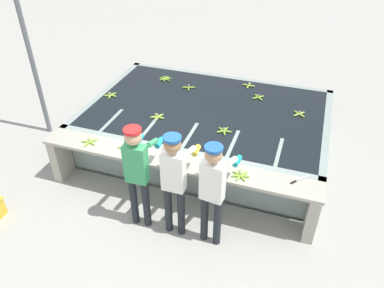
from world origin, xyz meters
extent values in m
plane|color=#A3A099|center=(0.00, 0.00, 0.00)|extent=(80.00, 80.00, 0.00)
cube|color=gray|center=(0.00, 1.96, 0.03)|extent=(4.47, 3.02, 0.06)
cube|color=gray|center=(0.00, 0.51, 0.43)|extent=(4.47, 0.12, 0.87)
cube|color=gray|center=(0.00, 3.41, 0.43)|extent=(4.47, 0.12, 0.87)
cube|color=gray|center=(-2.17, 1.96, 0.43)|extent=(0.12, 3.02, 0.87)
cube|color=gray|center=(2.17, 1.96, 0.43)|extent=(0.12, 3.02, 0.87)
cube|color=black|center=(0.00, 1.96, 0.46)|extent=(4.23, 2.78, 0.80)
cube|color=gray|center=(-1.49, 0.97, 0.43)|extent=(0.06, 0.80, 0.87)
cube|color=gray|center=(-0.74, 0.97, 0.43)|extent=(0.06, 0.80, 0.87)
cube|color=gray|center=(0.00, 0.97, 0.43)|extent=(0.06, 0.80, 0.87)
cube|color=gray|center=(0.74, 0.97, 0.43)|extent=(0.06, 0.80, 0.87)
cube|color=gray|center=(1.49, 0.97, 0.43)|extent=(0.06, 0.80, 0.87)
cube|color=#A8A393|center=(0.00, 0.23, 0.84)|extent=(4.47, 0.45, 0.05)
cube|color=#A8A393|center=(-2.13, 0.23, 0.41)|extent=(0.16, 0.41, 0.82)
cube|color=#A8A393|center=(2.13, 0.23, 0.41)|extent=(0.16, 0.41, 0.82)
cylinder|color=#1E2328|center=(-0.42, -0.38, 0.43)|extent=(0.11, 0.11, 0.86)
cylinder|color=#1E2328|center=(-0.22, -0.37, 0.43)|extent=(0.11, 0.11, 0.86)
cube|color=#38995B|center=(-0.32, -0.38, 1.16)|extent=(0.33, 0.18, 0.61)
sphere|color=tan|center=(-0.32, -0.38, 1.61)|extent=(0.23, 0.23, 0.23)
cylinder|color=red|center=(-0.32, -0.38, 1.71)|extent=(0.24, 0.24, 0.04)
cylinder|color=#38995B|center=(-0.49, -0.13, 1.38)|extent=(0.09, 0.31, 0.18)
cylinder|color=#1EA3AD|center=(-0.50, 0.12, 1.21)|extent=(0.09, 0.20, 0.08)
cylinder|color=#38995B|center=(-0.17, -0.12, 1.38)|extent=(0.09, 0.31, 0.18)
cylinder|color=#1EA3AD|center=(-0.18, 0.13, 1.21)|extent=(0.09, 0.20, 0.08)
cylinder|color=#1E2328|center=(0.13, -0.36, 0.42)|extent=(0.11, 0.11, 0.85)
cylinder|color=#1E2328|center=(0.33, -0.36, 0.42)|extent=(0.11, 0.11, 0.85)
cube|color=white|center=(0.23, -0.36, 1.15)|extent=(0.32, 0.17, 0.60)
sphere|color=#9E704C|center=(0.23, -0.36, 1.60)|extent=(0.23, 0.23, 0.23)
cylinder|color=#1E5199|center=(0.23, -0.36, 1.70)|extent=(0.24, 0.24, 0.04)
cylinder|color=white|center=(0.07, -0.11, 1.37)|extent=(0.08, 0.31, 0.18)
cylinder|color=gold|center=(0.07, 0.14, 1.20)|extent=(0.09, 0.20, 0.08)
cylinder|color=white|center=(0.39, -0.11, 1.37)|extent=(0.08, 0.31, 0.18)
cylinder|color=gold|center=(0.39, 0.14, 1.20)|extent=(0.09, 0.20, 0.08)
cylinder|color=#1E2328|center=(0.68, -0.35, 0.42)|extent=(0.11, 0.11, 0.84)
cylinder|color=#1E2328|center=(0.88, -0.38, 0.42)|extent=(0.11, 0.11, 0.84)
cube|color=white|center=(0.78, -0.36, 1.13)|extent=(0.34, 0.21, 0.59)
sphere|color=tan|center=(0.78, -0.36, 1.57)|extent=(0.23, 0.23, 0.23)
cylinder|color=#1E5199|center=(0.78, -0.36, 1.68)|extent=(0.24, 0.24, 0.04)
cylinder|color=white|center=(0.65, -0.10, 1.34)|extent=(0.12, 0.32, 0.18)
cylinder|color=teal|center=(0.68, 0.15, 1.18)|extent=(0.11, 0.21, 0.08)
cylinder|color=white|center=(0.97, -0.13, 1.34)|extent=(0.12, 0.32, 0.18)
cylinder|color=teal|center=(1.00, 0.11, 1.18)|extent=(0.11, 0.21, 0.08)
ellipsoid|color=#9EC642|center=(0.61, 3.11, 0.88)|extent=(0.17, 0.04, 0.04)
ellipsoid|color=#9EC642|center=(0.55, 3.17, 0.88)|extent=(0.04, 0.17, 0.04)
ellipsoid|color=#9EC642|center=(0.50, 3.12, 0.88)|extent=(0.17, 0.04, 0.04)
ellipsoid|color=#9EC642|center=(0.55, 3.06, 0.88)|extent=(0.04, 0.17, 0.04)
cylinder|color=tan|center=(0.55, 3.12, 0.91)|extent=(0.03, 0.03, 0.04)
ellipsoid|color=#9EC642|center=(1.63, 2.29, 0.88)|extent=(0.15, 0.14, 0.04)
ellipsoid|color=#9EC642|center=(1.63, 2.21, 0.88)|extent=(0.14, 0.15, 0.04)
ellipsoid|color=#9EC642|center=(1.71, 2.22, 0.88)|extent=(0.15, 0.14, 0.04)
ellipsoid|color=#9EC642|center=(1.71, 2.30, 0.88)|extent=(0.14, 0.15, 0.04)
cylinder|color=tan|center=(1.67, 2.25, 0.91)|extent=(0.03, 0.03, 0.04)
ellipsoid|color=#8CB738|center=(0.80, 2.70, 0.88)|extent=(0.14, 0.15, 0.04)
ellipsoid|color=#8CB738|center=(0.80, 2.62, 0.88)|extent=(0.15, 0.14, 0.04)
ellipsoid|color=#8CB738|center=(0.88, 2.62, 0.88)|extent=(0.14, 0.15, 0.04)
ellipsoid|color=#8CB738|center=(0.88, 2.69, 0.88)|extent=(0.15, 0.14, 0.04)
cylinder|color=tan|center=(0.84, 2.66, 0.91)|extent=(0.03, 0.03, 0.04)
ellipsoid|color=#7FAD33|center=(0.54, 1.20, 0.88)|extent=(0.09, 0.17, 0.04)
ellipsoid|color=#7FAD33|center=(0.57, 1.26, 0.88)|extent=(0.17, 0.04, 0.04)
ellipsoid|color=#7FAD33|center=(0.53, 1.31, 0.88)|extent=(0.08, 0.17, 0.04)
ellipsoid|color=#7FAD33|center=(0.47, 1.28, 0.88)|extent=(0.16, 0.12, 0.04)
ellipsoid|color=#7FAD33|center=(0.47, 1.22, 0.88)|extent=(0.16, 0.13, 0.04)
cylinder|color=tan|center=(0.52, 1.25, 0.91)|extent=(0.03, 0.03, 0.04)
ellipsoid|color=#7FAD33|center=(-0.66, 2.60, 0.88)|extent=(0.17, 0.09, 0.04)
ellipsoid|color=#7FAD33|center=(-0.59, 2.57, 0.88)|extent=(0.09, 0.17, 0.04)
ellipsoid|color=#7FAD33|center=(-0.55, 2.64, 0.88)|extent=(0.17, 0.09, 0.04)
ellipsoid|color=#7FAD33|center=(-0.62, 2.67, 0.88)|extent=(0.09, 0.17, 0.04)
cylinder|color=tan|center=(-0.60, 2.62, 0.91)|extent=(0.03, 0.03, 0.04)
ellipsoid|color=#9EC642|center=(-0.78, 1.36, 0.88)|extent=(0.15, 0.15, 0.04)
ellipsoid|color=#9EC642|center=(-0.79, 1.29, 0.88)|extent=(0.17, 0.11, 0.04)
ellipsoid|color=#9EC642|center=(-0.73, 1.26, 0.88)|extent=(0.06, 0.17, 0.04)
ellipsoid|color=#9EC642|center=(-0.69, 1.31, 0.88)|extent=(0.17, 0.06, 0.04)
ellipsoid|color=#9EC642|center=(-0.72, 1.37, 0.88)|extent=(0.11, 0.17, 0.04)
cylinder|color=tan|center=(-0.74, 1.32, 0.91)|extent=(0.03, 0.03, 0.04)
ellipsoid|color=#7FAD33|center=(-1.18, 2.83, 0.88)|extent=(0.17, 0.11, 0.04)
ellipsoid|color=#7FAD33|center=(-1.18, 2.88, 0.88)|extent=(0.17, 0.10, 0.04)
ellipsoid|color=#7FAD33|center=(-1.21, 2.91, 0.88)|extent=(0.08, 0.17, 0.04)
ellipsoid|color=#7FAD33|center=(-1.26, 2.90, 0.88)|extent=(0.13, 0.16, 0.04)
ellipsoid|color=#7FAD33|center=(-1.28, 2.85, 0.88)|extent=(0.17, 0.04, 0.04)
ellipsoid|color=#7FAD33|center=(-1.26, 2.81, 0.88)|extent=(0.14, 0.15, 0.04)
ellipsoid|color=#7FAD33|center=(-1.21, 2.80, 0.88)|extent=(0.07, 0.17, 0.04)
cylinder|color=tan|center=(-1.23, 2.85, 0.91)|extent=(0.03, 0.03, 0.04)
ellipsoid|color=#93BC3D|center=(-1.90, 1.78, 0.88)|extent=(0.17, 0.05, 0.04)
ellipsoid|color=#93BC3D|center=(-1.94, 1.84, 0.88)|extent=(0.10, 0.17, 0.04)
ellipsoid|color=#93BC3D|center=(-2.00, 1.82, 0.88)|extent=(0.15, 0.14, 0.04)
ellipsoid|color=#93BC3D|center=(-2.01, 1.76, 0.88)|extent=(0.16, 0.12, 0.04)
ellipsoid|color=#93BC3D|center=(-1.95, 1.73, 0.88)|extent=(0.07, 0.17, 0.04)
cylinder|color=tan|center=(-1.96, 1.79, 0.91)|extent=(0.03, 0.03, 0.04)
ellipsoid|color=#9EC642|center=(-0.89, 0.25, 0.88)|extent=(0.17, 0.06, 0.04)
ellipsoid|color=#9EC642|center=(-0.83, 0.20, 0.88)|extent=(0.06, 0.17, 0.04)
ellipsoid|color=#9EC642|center=(-0.78, 0.26, 0.88)|extent=(0.17, 0.06, 0.04)
ellipsoid|color=#9EC642|center=(-0.84, 0.31, 0.88)|extent=(0.06, 0.17, 0.04)
cylinder|color=tan|center=(-0.84, 0.25, 0.92)|extent=(0.03, 0.03, 0.04)
ellipsoid|color=#8CB738|center=(-1.53, 0.21, 0.88)|extent=(0.17, 0.08, 0.04)
ellipsoid|color=#8CB738|center=(-1.48, 0.16, 0.88)|extent=(0.05, 0.17, 0.04)
ellipsoid|color=#8CB738|center=(-1.42, 0.20, 0.88)|extent=(0.17, 0.10, 0.04)
ellipsoid|color=#8CB738|center=(-1.44, 0.26, 0.88)|extent=(0.14, 0.15, 0.04)
ellipsoid|color=#8CB738|center=(-1.50, 0.27, 0.88)|extent=(0.12, 0.16, 0.04)
cylinder|color=tan|center=(-1.47, 0.22, 0.92)|extent=(0.03, 0.03, 0.04)
ellipsoid|color=#8CB738|center=(1.03, 0.24, 0.88)|extent=(0.08, 0.17, 0.04)
ellipsoid|color=#8CB738|center=(1.00, 0.21, 0.88)|extent=(0.17, 0.10, 0.04)
ellipsoid|color=#8CB738|center=(1.00, 0.16, 0.88)|extent=(0.17, 0.11, 0.04)
ellipsoid|color=#8CB738|center=(1.04, 0.13, 0.88)|extent=(0.07, 0.17, 0.04)
ellipsoid|color=#8CB738|center=(1.08, 0.14, 0.88)|extent=(0.14, 0.15, 0.04)
ellipsoid|color=#8CB738|center=(1.10, 0.19, 0.88)|extent=(0.17, 0.04, 0.04)
ellipsoid|color=#8CB738|center=(1.08, 0.23, 0.88)|extent=(0.13, 0.16, 0.04)
cylinder|color=tan|center=(1.05, 0.19, 0.92)|extent=(0.03, 0.03, 0.04)
cube|color=silver|center=(1.92, 0.44, 0.87)|extent=(0.15, 0.17, 0.00)
cube|color=black|center=(1.79, 0.29, 0.87)|extent=(0.08, 0.09, 0.02)
cylinder|color=slate|center=(-3.32, 1.38, 1.60)|extent=(0.09, 0.09, 3.20)
camera|label=1|loc=(1.74, -3.98, 4.34)|focal=35.00mm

